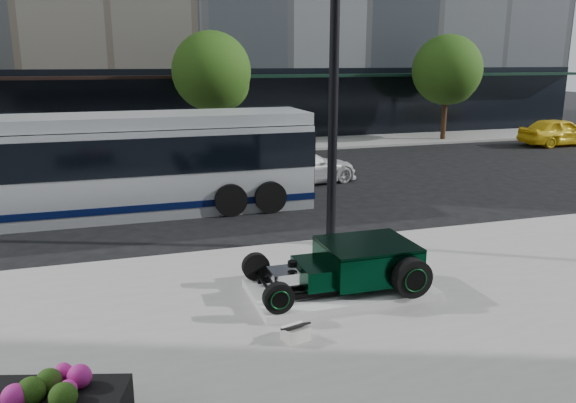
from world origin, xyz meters
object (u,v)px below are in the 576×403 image
object	(u,v)px
hot_rod	(356,263)
lamppost	(333,101)
transit_bus	(107,165)
yellow_taxi	(559,132)
white_sedan	(303,167)

from	to	relation	value
hot_rod	lamppost	distance (m)	4.07
hot_rod	transit_bus	bearing A→B (deg)	120.14
hot_rod	yellow_taxi	distance (m)	23.73
lamppost	transit_bus	distance (m)	7.35
transit_bus	yellow_taxi	bearing A→B (deg)	17.40
transit_bus	white_sedan	bearing A→B (deg)	18.57
lamppost	hot_rod	bearing A→B (deg)	-102.14
yellow_taxi	white_sedan	bearing A→B (deg)	107.14
lamppost	white_sedan	xyz separation A→B (m)	(1.73, 7.18, -2.91)
transit_bus	hot_rod	bearing A→B (deg)	-59.86
transit_bus	white_sedan	distance (m)	7.26
hot_rod	white_sedan	distance (m)	10.30
lamppost	transit_bus	size ratio (longest dim) A/B	0.61
yellow_taxi	transit_bus	bearing A→B (deg)	107.64
transit_bus	white_sedan	xyz separation A→B (m)	(6.84, 2.30, -0.87)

